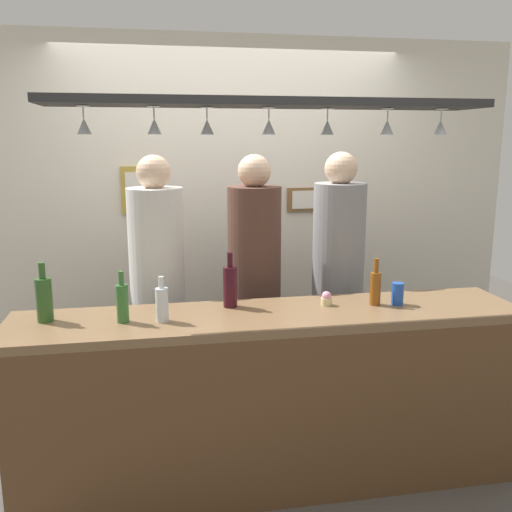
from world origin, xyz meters
TOP-DOWN VIEW (x-y plane):
  - ground_plane at (0.00, 0.00)m, footprint 8.00×8.00m
  - back_wall at (0.00, 1.10)m, footprint 4.40×0.06m
  - bar_counter at (0.00, -0.50)m, footprint 2.70×0.55m
  - overhead_glass_rack at (0.00, -0.30)m, footprint 2.20×0.36m
  - hanging_wineglass_far_left at (-0.90, -0.30)m, footprint 0.07×0.07m
  - hanging_wineglass_left at (-0.57, -0.31)m, footprint 0.07×0.07m
  - hanging_wineglass_center_left at (-0.31, -0.26)m, footprint 0.07×0.07m
  - hanging_wineglass_center at (-0.01, -0.31)m, footprint 0.07×0.07m
  - hanging_wineglass_center_right at (0.31, -0.26)m, footprint 0.07×0.07m
  - hanging_wineglass_right at (0.60, -0.33)m, footprint 0.07×0.07m
  - hanging_wineglass_far_right at (0.89, -0.35)m, footprint 0.07×0.07m
  - person_left_white_patterned_shirt at (-0.58, 0.34)m, footprint 0.34×0.34m
  - person_middle_brown_shirt at (0.03, 0.34)m, footprint 0.34×0.34m
  - person_right_grey_shirt at (0.59, 0.34)m, footprint 0.34×0.34m
  - bottle_soda_clear at (-0.56, -0.39)m, footprint 0.06×0.06m
  - bottle_wine_dark_red at (-0.20, -0.20)m, footprint 0.08×0.08m
  - bottle_beer_amber_tall at (0.59, -0.31)m, footprint 0.06×0.06m
  - bottle_champagne_green at (-1.14, -0.28)m, footprint 0.08×0.08m
  - bottle_beer_green_import at (-0.76, -0.36)m, footprint 0.06×0.06m
  - drink_can at (0.71, -0.33)m, footprint 0.07×0.07m
  - cupcake at (0.32, -0.27)m, footprint 0.06×0.06m
  - picture_frame_caricature at (-0.68, 1.06)m, footprint 0.26×0.02m
  - picture_frame_lower_pair at (0.57, 1.06)m, footprint 0.30×0.02m

SIDE VIEW (x-z plane):
  - ground_plane at x=0.00m, z-range 0.00..0.00m
  - bar_counter at x=0.00m, z-range 0.17..1.14m
  - cupcake at x=0.32m, z-range 0.96..1.04m
  - drink_can at x=0.71m, z-range 0.97..1.09m
  - bottle_soda_clear at x=-0.56m, z-range 0.94..1.17m
  - bottle_beer_amber_tall at x=0.59m, z-range 0.94..1.20m
  - person_middle_brown_shirt at x=0.03m, z-range 0.19..1.95m
  - person_left_white_patterned_shirt at x=-0.58m, z-range 0.19..1.95m
  - bottle_beer_green_import at x=-0.76m, z-range 0.94..1.20m
  - person_right_grey_shirt at x=0.59m, z-range 0.19..1.97m
  - bottle_wine_dark_red at x=-0.20m, z-range 0.94..1.24m
  - bottle_champagne_green at x=-1.14m, z-range 0.94..1.24m
  - back_wall at x=0.00m, z-range 0.00..2.60m
  - picture_frame_lower_pair at x=0.57m, z-range 1.31..1.49m
  - picture_frame_caricature at x=-0.68m, z-range 1.33..1.67m
  - hanging_wineglass_far_left at x=-0.90m, z-range 1.86..1.99m
  - hanging_wineglass_left at x=-0.57m, z-range 1.86..1.99m
  - hanging_wineglass_center_left at x=-0.31m, z-range 1.86..1.99m
  - hanging_wineglass_center at x=-0.01m, z-range 1.86..1.99m
  - hanging_wineglass_center_right at x=0.31m, z-range 1.86..1.99m
  - hanging_wineglass_right at x=0.60m, z-range 1.86..1.99m
  - hanging_wineglass_far_right at x=0.89m, z-range 1.86..1.99m
  - overhead_glass_rack at x=0.00m, z-range 2.01..2.05m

